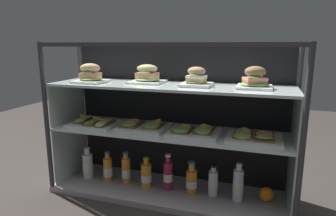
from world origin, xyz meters
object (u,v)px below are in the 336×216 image
at_px(plated_roll_sandwich_far_left, 255,80).
at_px(juice_bottle_front_left_end, 146,175).
at_px(plated_roll_sandwich_left_of_center, 90,76).
at_px(juice_bottle_tucked_behind, 167,175).
at_px(juice_bottle_back_right, 213,183).
at_px(open_sandwich_tray_mid_left, 94,122).
at_px(open_sandwich_tray_left_of_center, 194,131).
at_px(juice_bottle_back_center, 126,170).
at_px(plated_roll_sandwich_near_left_corner, 196,79).
at_px(open_sandwich_tray_far_left, 143,125).
at_px(orange_fruit_beside_bottles, 266,194).
at_px(open_sandwich_tray_far_right, 254,136).
at_px(juice_bottle_front_second, 108,169).
at_px(plated_roll_sandwich_mid_left, 147,76).
at_px(juice_bottle_near_post, 88,165).
at_px(juice_bottle_front_right_end, 238,185).
at_px(juice_bottle_front_middle, 192,180).

height_order(plated_roll_sandwich_far_left, juice_bottle_front_left_end, plated_roll_sandwich_far_left).
bearing_deg(plated_roll_sandwich_far_left, plated_roll_sandwich_left_of_center, -176.46).
relative_size(juice_bottle_tucked_behind, juice_bottle_back_right, 1.20).
relative_size(plated_roll_sandwich_far_left, open_sandwich_tray_mid_left, 0.62).
bearing_deg(open_sandwich_tray_left_of_center, juice_bottle_back_center, 177.04).
xyz_separation_m(plated_roll_sandwich_near_left_corner, plated_roll_sandwich_far_left, (0.32, 0.01, 0.00)).
relative_size(open_sandwich_tray_mid_left, open_sandwich_tray_far_left, 1.00).
bearing_deg(orange_fruit_beside_bottles, juice_bottle_tucked_behind, -175.78).
xyz_separation_m(open_sandwich_tray_far_right, juice_bottle_front_second, (-0.94, 0.02, -0.33)).
distance_m(open_sandwich_tray_mid_left, open_sandwich_tray_left_of_center, 0.66).
relative_size(juice_bottle_back_center, orange_fruit_beside_bottles, 2.56).
xyz_separation_m(plated_roll_sandwich_left_of_center, juice_bottle_front_second, (0.06, 0.05, -0.64)).
height_order(plated_roll_sandwich_left_of_center, plated_roll_sandwich_near_left_corner, plated_roll_sandwich_left_of_center).
xyz_separation_m(open_sandwich_tray_far_left, juice_bottle_tucked_behind, (0.16, 0.01, -0.31)).
bearing_deg(juice_bottle_back_right, juice_bottle_front_second, -178.57).
bearing_deg(plated_roll_sandwich_far_left, plated_roll_sandwich_near_left_corner, -178.43).
bearing_deg(plated_roll_sandwich_mid_left, juice_bottle_near_post, -172.12).
bearing_deg(juice_bottle_front_second, orange_fruit_beside_bottles, 2.52).
bearing_deg(juice_bottle_near_post, juice_bottle_back_right, 1.65).
height_order(plated_roll_sandwich_far_left, open_sandwich_tray_far_right, plated_roll_sandwich_far_left).
bearing_deg(juice_bottle_back_center, juice_bottle_near_post, -176.74).
relative_size(open_sandwich_tray_far_right, orange_fruit_beside_bottles, 3.64).
xyz_separation_m(plated_roll_sandwich_far_left, juice_bottle_near_post, (-1.07, -0.02, -0.63)).
height_order(plated_roll_sandwich_near_left_corner, juice_bottle_near_post, plated_roll_sandwich_near_left_corner).
relative_size(open_sandwich_tray_far_right, juice_bottle_front_right_end, 1.31).
xyz_separation_m(plated_roll_sandwich_near_left_corner, juice_bottle_front_left_end, (-0.32, -0.01, -0.64)).
height_order(plated_roll_sandwich_near_left_corner, juice_bottle_front_second, plated_roll_sandwich_near_left_corner).
relative_size(open_sandwich_tray_far_left, open_sandwich_tray_left_of_center, 1.00).
xyz_separation_m(plated_roll_sandwich_left_of_center, plated_roll_sandwich_far_left, (0.99, 0.06, 0.00)).
distance_m(plated_roll_sandwich_mid_left, open_sandwich_tray_mid_left, 0.47).
relative_size(open_sandwich_tray_far_left, juice_bottle_back_center, 1.42).
distance_m(plated_roll_sandwich_left_of_center, plated_roll_sandwich_mid_left, 0.36).
bearing_deg(juice_bottle_front_right_end, juice_bottle_back_center, 179.33).
bearing_deg(juice_bottle_back_right, plated_roll_sandwich_far_left, -0.96).
height_order(open_sandwich_tray_left_of_center, juice_bottle_near_post, open_sandwich_tray_left_of_center).
relative_size(plated_roll_sandwich_mid_left, plated_roll_sandwich_near_left_corner, 1.18).
relative_size(juice_bottle_near_post, juice_bottle_front_middle, 1.07).
bearing_deg(open_sandwich_tray_far_right, juice_bottle_near_post, 179.39).
bearing_deg(juice_bottle_front_left_end, juice_bottle_front_middle, 3.53).
bearing_deg(open_sandwich_tray_mid_left, juice_bottle_tucked_behind, 4.10).
xyz_separation_m(juice_bottle_near_post, juice_bottle_front_middle, (0.73, 0.02, -0.01)).
bearing_deg(orange_fruit_beside_bottles, open_sandwich_tray_left_of_center, -172.07).
xyz_separation_m(plated_roll_sandwich_near_left_corner, juice_bottle_tucked_behind, (-0.18, -0.00, -0.62)).
distance_m(juice_bottle_near_post, orange_fruit_beside_bottles, 1.18).
bearing_deg(orange_fruit_beside_bottles, juice_bottle_back_center, -177.69).
bearing_deg(plated_roll_sandwich_left_of_center, juice_bottle_back_center, 15.75).
relative_size(open_sandwich_tray_far_left, juice_bottle_back_right, 1.53).
xyz_separation_m(plated_roll_sandwich_mid_left, open_sandwich_tray_mid_left, (-0.34, -0.09, -0.31)).
bearing_deg(orange_fruit_beside_bottles, juice_bottle_front_middle, -175.70).
bearing_deg(juice_bottle_front_middle, juice_bottle_near_post, -178.54).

